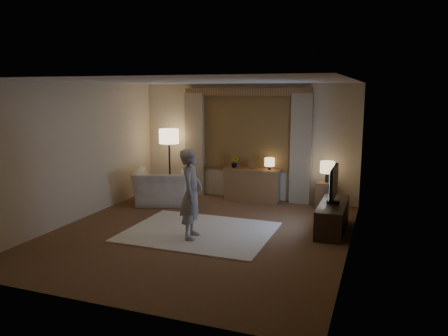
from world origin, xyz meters
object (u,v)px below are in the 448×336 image
at_px(sideboard, 252,186).
at_px(armchair, 162,187).
at_px(side_table, 326,195).
at_px(person, 191,194).
at_px(tv_stand, 332,217).

height_order(sideboard, armchair, armchair).
height_order(sideboard, side_table, sideboard).
distance_m(armchair, side_table, 3.51).
bearing_deg(armchair, person, 108.65).
xyz_separation_m(sideboard, armchair, (-1.75, -0.93, 0.02)).
distance_m(side_table, tv_stand, 1.54).
bearing_deg(tv_stand, person, -150.54).
bearing_deg(tv_stand, armchair, 170.37).
bearing_deg(side_table, sideboard, 178.26).
bearing_deg(person, armchair, 29.18).
xyz_separation_m(sideboard, person, (-0.21, -2.78, 0.42)).
xyz_separation_m(armchair, person, (1.54, -1.85, 0.40)).
distance_m(sideboard, side_table, 1.65).
bearing_deg(side_table, tv_stand, -78.76).
bearing_deg(tv_stand, sideboard, 141.31).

